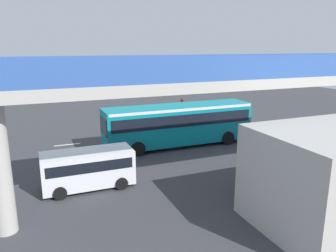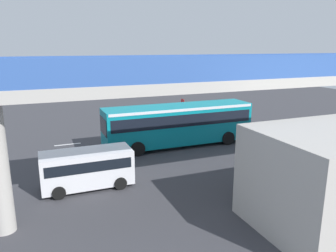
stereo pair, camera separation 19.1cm
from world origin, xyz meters
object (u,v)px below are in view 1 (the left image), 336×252
Objects in this scene: parked_van at (88,167)px; city_bus at (178,122)px; bicycle_blue at (306,142)px; bicycle_black at (294,129)px; bicycle_green at (310,135)px; traffic_sign at (182,109)px.

city_bus is at bearing -145.71° from parked_van.
parked_van is at bearing 4.07° from bicycle_blue.
bicycle_black is (-10.93, 0.64, -1.51)m from city_bus.
traffic_sign reaches higher than bicycle_green.
parked_van is at bearing 8.02° from bicycle_green.
bicycle_green is 11.18m from traffic_sign.
bicycle_black is at bearing -120.66° from bicycle_blue.
bicycle_black is 2.01m from bicycle_green.
parked_van is 19.22m from bicycle_black.
bicycle_black is 0.63× the size of traffic_sign.
city_bus is 2.40× the size of parked_van.
traffic_sign is at bearing -53.33° from bicycle_blue.
bicycle_green is (-18.51, -2.61, -0.81)m from parked_van.
bicycle_green is at bearing 86.06° from bicycle_black.
bicycle_black is at bearing -93.94° from bicycle_green.
traffic_sign is at bearing -31.72° from bicycle_black.
parked_van reaches higher than bicycle_blue.
bicycle_blue is at bearing 59.34° from bicycle_black.
bicycle_blue is (-8.90, 4.08, -1.51)m from city_bus.
bicycle_black and bicycle_green have the same top height.
bicycle_black is at bearing -166.10° from parked_van.
parked_van is 16.67m from bicycle_blue.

